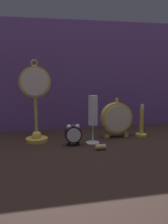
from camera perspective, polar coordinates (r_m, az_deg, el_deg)
name	(u,v)px	position (r m, az deg, el deg)	size (l,w,h in m)	color
ground_plane	(88,146)	(1.05, 0.98, -7.85)	(4.00, 4.00, 0.00)	black
fabric_backdrop_drape	(74,76)	(1.32, -2.39, 8.23)	(1.57, 0.01, 0.57)	#6B478E
pocket_watch_on_stand	(36,104)	(1.11, -11.01, 1.72)	(0.14, 0.10, 0.36)	gold
alarm_clock_twin_bell	(73,134)	(1.05, -2.49, -4.99)	(0.07, 0.03, 0.09)	black
mantel_clock_silver	(116,118)	(1.18, 7.43, -1.45)	(0.15, 0.04, 0.19)	gold
champagne_flute	(93,114)	(1.07, 2.05, -0.46)	(0.06, 0.06, 0.21)	silver
brass_candlestick	(141,125)	(1.23, 13.01, -2.98)	(0.05, 0.05, 0.15)	gold
wine_cork	(100,147)	(1.01, 3.76, -7.98)	(0.02, 0.02, 0.04)	tan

